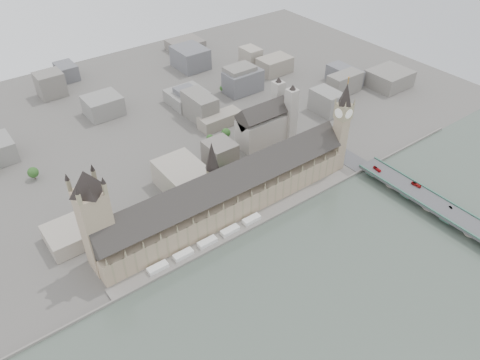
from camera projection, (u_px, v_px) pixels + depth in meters
ground at (239, 223)px, 442.20m from camera, size 900.00×900.00×0.00m
river_thames at (375, 348)px, 337.68m from camera, size 600.00×600.00×0.00m
embankment_wall at (248, 230)px, 431.78m from camera, size 600.00×1.50×3.00m
river_terrace at (243, 226)px, 436.84m from camera, size 270.00×15.00×2.00m
terrace_tents at (207, 242)px, 416.35m from camera, size 118.00×7.00×4.00m
palace_of_westminster at (226, 194)px, 440.80m from camera, size 265.00×40.73×55.44m
elizabeth_tower at (342, 121)px, 477.21m from camera, size 17.00×17.00×107.50m
victoria_tower at (94, 217)px, 367.06m from camera, size 30.00×30.00×100.00m
central_tower at (212, 164)px, 418.52m from camera, size 13.00×13.00×48.00m
westminster_bridge at (423, 200)px, 460.47m from camera, size 25.00×325.00×10.25m
bridge_parapets at (466, 220)px, 428.80m from camera, size 25.00×235.00×1.15m
westminster_abbey at (266, 123)px, 539.66m from camera, size 68.00×36.00×64.00m
city_skyline_inland at (122, 105)px, 585.79m from camera, size 720.00×360.00×38.00m
park_trees at (195, 189)px, 470.88m from camera, size 110.00×30.00×15.00m
red_bus_north at (377, 169)px, 490.50m from camera, size 3.42×10.10×2.76m
red_bus_south at (416, 185)px, 469.44m from camera, size 3.48×10.36×2.83m
car_silver at (451, 207)px, 443.26m from camera, size 2.57×4.19×1.30m
car_approach at (325, 133)px, 548.93m from camera, size 2.52×5.13×1.44m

